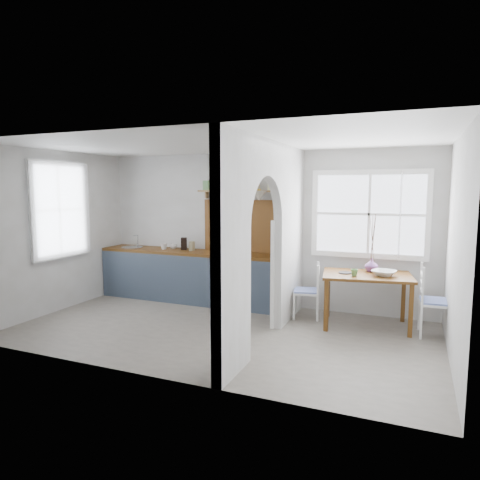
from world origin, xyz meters
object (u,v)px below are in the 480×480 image
at_px(chair_left, 306,290).
at_px(chair_right, 437,301).
at_px(vase, 371,265).
at_px(kettle, 277,249).
at_px(dining_table, 366,300).

bearing_deg(chair_left, chair_right, 71.86).
bearing_deg(chair_left, vase, 84.70).
height_order(kettle, vase, kettle).
bearing_deg(chair_left, dining_table, 71.58).
relative_size(chair_right, vase, 4.86).
distance_m(chair_left, kettle, 0.79).
xyz_separation_m(chair_right, kettle, (-2.34, 0.25, 0.55)).
distance_m(chair_right, kettle, 2.42).
xyz_separation_m(chair_left, vase, (0.94, 0.13, 0.44)).
relative_size(chair_left, vase, 4.25).
bearing_deg(kettle, vase, 21.52).
relative_size(chair_left, kettle, 3.21).
relative_size(dining_table, chair_right, 1.26).
xyz_separation_m(chair_left, kettle, (-0.51, 0.08, 0.61)).
height_order(chair_right, kettle, kettle).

